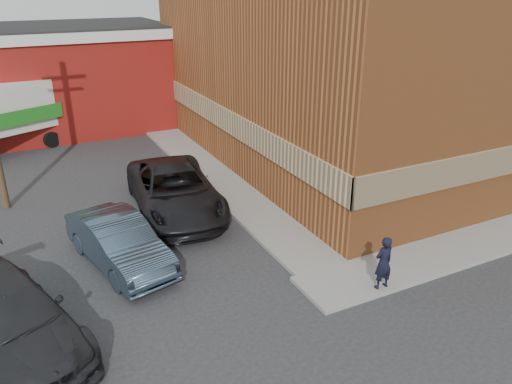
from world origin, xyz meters
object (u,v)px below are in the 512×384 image
sedan (119,242)px  box_truck (13,111)px  brick_building (362,53)px  suv_a (175,190)px  man (383,263)px  suv_b (6,318)px  warehouse (20,80)px

sedan → box_truck: box_truck is taller
brick_building → suv_a: brick_building is taller
sedan → man: bearing=-50.0°
sedan → suv_b: suv_b is taller
warehouse → suv_a: warehouse is taller
man → sedan: bearing=-37.8°
warehouse → sedan: (1.43, -16.98, -2.07)m
suv_a → suv_b: size_ratio=1.11×
man → sedan: 7.58m
warehouse → sedan: size_ratio=3.61×
brick_building → man: bearing=-123.7°
man → box_truck: bearing=-66.1°
man → box_truck: (-8.14, 17.82, 1.07)m
man → box_truck: size_ratio=0.22×
man → suv_b: bearing=-13.3°
man → box_truck: box_truck is taller
man → suv_b: (-9.13, 2.05, -0.09)m
man → suv_a: suv_a is taller
warehouse → suv_a: (4.06, -14.16, -1.96)m
suv_a → warehouse: bearing=112.4°
box_truck → brick_building: bearing=-50.0°
brick_building → suv_a: 11.56m
warehouse → man: warehouse is taller
suv_b → box_truck: box_truck is taller
sedan → suv_a: suv_a is taller
warehouse → man: size_ratio=10.60×
man → brick_building: bearing=-124.3°
box_truck → suv_a: bearing=-90.0°
suv_b → man: bearing=-31.6°
suv_b → sedan: bearing=20.3°
brick_building → suv_b: size_ratio=3.31×
suv_b → warehouse: bearing=66.2°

